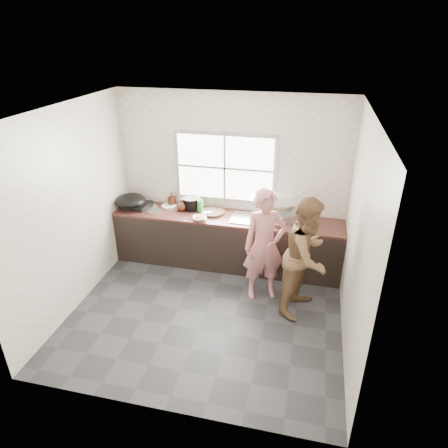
% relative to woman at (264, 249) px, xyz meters
% --- Properties ---
extents(floor, '(3.60, 3.20, 0.01)m').
position_rel_woman_xyz_m(floor, '(-0.69, -0.58, -0.77)').
color(floor, '#2B2B2E').
rests_on(floor, ground).
extents(ceiling, '(3.60, 3.20, 0.01)m').
position_rel_woman_xyz_m(ceiling, '(-0.69, -0.58, 1.94)').
color(ceiling, silver).
rests_on(ceiling, wall_back).
extents(wall_back, '(3.60, 0.01, 2.70)m').
position_rel_woman_xyz_m(wall_back, '(-0.69, 1.02, 0.59)').
color(wall_back, beige).
rests_on(wall_back, ground).
extents(wall_left, '(0.01, 3.20, 2.70)m').
position_rel_woman_xyz_m(wall_left, '(-2.49, -0.58, 0.59)').
color(wall_left, silver).
rests_on(wall_left, ground).
extents(wall_right, '(0.01, 3.20, 2.70)m').
position_rel_woman_xyz_m(wall_right, '(1.12, -0.58, 0.59)').
color(wall_right, beige).
rests_on(wall_right, ground).
extents(wall_front, '(3.60, 0.01, 2.70)m').
position_rel_woman_xyz_m(wall_front, '(-0.69, -2.19, 0.59)').
color(wall_front, beige).
rests_on(wall_front, ground).
extents(cabinet, '(3.60, 0.62, 0.82)m').
position_rel_woman_xyz_m(cabinet, '(-0.69, 0.71, -0.35)').
color(cabinet, black).
rests_on(cabinet, floor).
extents(countertop, '(3.60, 0.64, 0.04)m').
position_rel_woman_xyz_m(countertop, '(-0.69, 0.71, 0.08)').
color(countertop, '#3C1E18').
rests_on(countertop, cabinet).
extents(sink, '(0.55, 0.45, 0.02)m').
position_rel_woman_xyz_m(sink, '(-0.34, 0.71, 0.10)').
color(sink, silver).
rests_on(sink, countertop).
extents(faucet, '(0.02, 0.02, 0.30)m').
position_rel_woman_xyz_m(faucet, '(-0.34, 0.91, 0.25)').
color(faucet, silver).
rests_on(faucet, countertop).
extents(window_frame, '(1.60, 0.05, 1.10)m').
position_rel_woman_xyz_m(window_frame, '(-0.79, 1.01, 0.79)').
color(window_frame, '#9EA0A5').
rests_on(window_frame, wall_back).
extents(window_glazing, '(1.50, 0.01, 1.00)m').
position_rel_woman_xyz_m(window_glazing, '(-0.79, 0.98, 0.79)').
color(window_glazing, white).
rests_on(window_glazing, window_frame).
extents(woman, '(0.65, 0.55, 1.52)m').
position_rel_woman_xyz_m(woman, '(0.00, 0.00, 0.00)').
color(woman, '#C07376').
rests_on(woman, floor).
extents(person_side, '(0.87, 0.97, 1.65)m').
position_rel_woman_xyz_m(person_side, '(0.58, -0.17, 0.06)').
color(person_side, brown).
rests_on(person_side, floor).
extents(cutting_board, '(0.49, 0.49, 0.04)m').
position_rel_woman_xyz_m(cutting_board, '(-0.93, 0.78, 0.12)').
color(cutting_board, '#321F13').
rests_on(cutting_board, countertop).
extents(cleaver, '(0.20, 0.14, 0.01)m').
position_rel_woman_xyz_m(cleaver, '(-1.02, 0.71, 0.14)').
color(cleaver, '#A3A4A9').
rests_on(cleaver, cutting_board).
extents(bowl_mince, '(0.27, 0.27, 0.05)m').
position_rel_woman_xyz_m(bowl_mince, '(-1.07, 0.50, 0.12)').
color(bowl_mince, white).
rests_on(bowl_mince, countertop).
extents(bowl_crabs, '(0.22, 0.22, 0.06)m').
position_rel_woman_xyz_m(bowl_crabs, '(0.11, 0.62, 0.13)').
color(bowl_crabs, white).
rests_on(bowl_crabs, countertop).
extents(bowl_held, '(0.27, 0.27, 0.06)m').
position_rel_woman_xyz_m(bowl_held, '(-0.08, 0.58, 0.13)').
color(bowl_held, silver).
rests_on(bowl_held, countertop).
extents(black_pot, '(0.29, 0.29, 0.19)m').
position_rel_woman_xyz_m(black_pot, '(-1.31, 0.86, 0.19)').
color(black_pot, black).
rests_on(black_pot, countertop).
extents(plate_food, '(0.31, 0.31, 0.02)m').
position_rel_woman_xyz_m(plate_food, '(-1.70, 0.88, 0.11)').
color(plate_food, silver).
rests_on(plate_food, countertop).
extents(bottle_green, '(0.13, 0.13, 0.27)m').
position_rel_woman_xyz_m(bottle_green, '(-1.14, 0.80, 0.23)').
color(bottle_green, green).
rests_on(bottle_green, countertop).
extents(bottle_brown_tall, '(0.12, 0.12, 0.20)m').
position_rel_woman_xyz_m(bottle_brown_tall, '(-1.67, 0.94, 0.20)').
color(bottle_brown_tall, '#431B10').
rests_on(bottle_brown_tall, countertop).
extents(bottle_brown_short, '(0.17, 0.17, 0.19)m').
position_rel_woman_xyz_m(bottle_brown_short, '(-1.44, 0.77, 0.19)').
color(bottle_brown_short, '#442211').
rests_on(bottle_brown_short, countertop).
extents(glass_jar, '(0.09, 0.09, 0.11)m').
position_rel_woman_xyz_m(glass_jar, '(-1.47, 0.90, 0.15)').
color(glass_jar, silver).
rests_on(glass_jar, countertop).
extents(burner, '(0.42, 0.42, 0.06)m').
position_rel_woman_xyz_m(burner, '(-2.20, 0.75, 0.13)').
color(burner, black).
rests_on(burner, countertop).
extents(wok, '(0.53, 0.53, 0.18)m').
position_rel_woman_xyz_m(wok, '(-2.26, 0.64, 0.25)').
color(wok, black).
rests_on(wok, burner).
extents(dish_rack, '(0.50, 0.43, 0.31)m').
position_rel_woman_xyz_m(dish_rack, '(0.19, 0.73, 0.25)').
color(dish_rack, silver).
rests_on(dish_rack, countertop).
extents(pot_lid_left, '(0.25, 0.25, 0.01)m').
position_rel_woman_xyz_m(pot_lid_left, '(-1.99, 0.77, 0.10)').
color(pot_lid_left, silver).
rests_on(pot_lid_left, countertop).
extents(pot_lid_right, '(0.31, 0.31, 0.01)m').
position_rel_woman_xyz_m(pot_lid_right, '(-1.86, 0.62, 0.10)').
color(pot_lid_right, '#B2B4B9').
rests_on(pot_lid_right, countertop).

